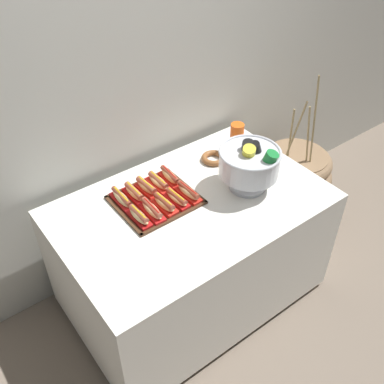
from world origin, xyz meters
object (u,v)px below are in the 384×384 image
at_px(serving_tray, 156,200).
at_px(hot_dog_9, 170,177).
at_px(hot_dog_6, 134,193).
at_px(punch_bowl, 250,162).
at_px(hot_dog_0, 139,216).
at_px(hot_dog_7, 147,187).
at_px(buffet_table, 192,250).
at_px(cup_stack, 237,138).
at_px(hot_dog_1, 152,210).
at_px(floor_vase, 292,188).
at_px(hot_dog_5, 122,199).
at_px(hot_dog_2, 164,204).
at_px(hot_dog_4, 188,192).
at_px(hot_dog_3, 177,198).
at_px(hot_dog_8, 158,182).
at_px(donut, 213,158).

xyz_separation_m(serving_tray, hot_dog_9, (0.15, 0.08, 0.03)).
height_order(hot_dog_6, hot_dog_9, hot_dog_9).
bearing_deg(punch_bowl, hot_dog_0, 168.98).
height_order(serving_tray, hot_dog_7, hot_dog_7).
xyz_separation_m(buffet_table, cup_stack, (0.49, 0.21, 0.45)).
relative_size(hot_dog_1, cup_stack, 0.94).
distance_m(floor_vase, hot_dog_5, 1.38).
bearing_deg(floor_vase, buffet_table, -171.68).
relative_size(serving_tray, cup_stack, 2.17).
xyz_separation_m(hot_dog_0, hot_dog_1, (0.07, 0.00, -0.00)).
height_order(buffet_table, serving_tray, serving_tray).
relative_size(hot_dog_2, hot_dog_5, 0.92).
bearing_deg(hot_dog_4, hot_dog_2, -179.69).
bearing_deg(hot_dog_7, floor_vase, -3.21).
xyz_separation_m(buffet_table, hot_dog_2, (-0.14, 0.04, 0.39)).
xyz_separation_m(hot_dog_5, cup_stack, (0.77, 0.00, 0.06)).
bearing_deg(hot_dog_5, hot_dog_2, -47.42).
height_order(serving_tray, hot_dog_2, hot_dog_2).
bearing_deg(serving_tray, hot_dog_3, -47.42).
distance_m(serving_tray, hot_dog_0, 0.17).
bearing_deg(buffet_table, hot_dog_9, 87.03).
distance_m(serving_tray, hot_dog_8, 0.12).
relative_size(serving_tray, donut, 2.90).
height_order(hot_dog_2, hot_dog_4, hot_dog_2).
height_order(serving_tray, punch_bowl, punch_bowl).
xyz_separation_m(hot_dog_6, punch_bowl, (0.53, -0.28, 0.13)).
xyz_separation_m(hot_dog_3, donut, (0.39, 0.18, -0.02)).
relative_size(hot_dog_4, hot_dog_5, 0.96).
xyz_separation_m(hot_dog_2, hot_dog_5, (-0.15, 0.16, -0.00)).
height_order(punch_bowl, cup_stack, punch_bowl).
relative_size(hot_dog_0, hot_dog_9, 0.98).
bearing_deg(hot_dog_7, hot_dog_1, -114.14).
xyz_separation_m(buffet_table, hot_dog_3, (-0.06, 0.04, 0.39)).
bearing_deg(hot_dog_3, hot_dog_8, 90.31).
height_order(serving_tray, donut, donut).
distance_m(hot_dog_8, hot_dog_9, 0.08).
bearing_deg(hot_dog_9, buffet_table, -92.97).
relative_size(hot_dog_5, cup_stack, 0.94).
bearing_deg(punch_bowl, hot_dog_3, 162.62).
distance_m(serving_tray, hot_dog_2, 0.09).
relative_size(serving_tray, hot_dog_9, 2.46).
height_order(serving_tray, hot_dog_0, hot_dog_0).
bearing_deg(hot_dog_3, hot_dog_5, 144.05).
distance_m(hot_dog_0, hot_dog_5, 0.17).
relative_size(hot_dog_7, punch_bowl, 0.50).
distance_m(hot_dog_1, donut, 0.57).
xyz_separation_m(floor_vase, hot_dog_2, (-1.13, -0.10, 0.52)).
bearing_deg(hot_dog_5, hot_dog_4, -28.50).
bearing_deg(hot_dog_9, cup_stack, 0.31).
bearing_deg(hot_dog_7, buffet_table, -56.24).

